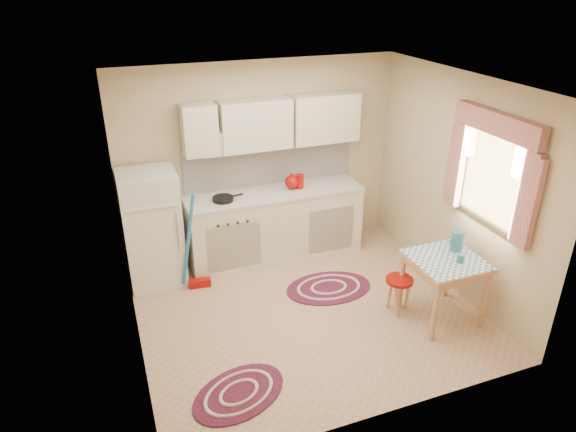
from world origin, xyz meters
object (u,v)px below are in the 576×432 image
object	(u,v)px
fridge	(152,228)
stool	(398,295)
table	(442,289)
base_cabinets	(275,226)

from	to	relation	value
fridge	stool	distance (m)	2.93
fridge	table	distance (m)	3.36
stool	fridge	bearing A→B (deg)	146.19
fridge	stool	xyz separation A→B (m)	(2.40, -1.61, -0.49)
base_cabinets	table	bearing A→B (deg)	-56.99
fridge	table	bearing A→B (deg)	-33.74
stool	table	bearing A→B (deg)	-33.34
base_cabinets	fridge	bearing A→B (deg)	-178.14
base_cabinets	table	xyz separation A→B (m)	(1.24, -1.91, -0.08)
table	base_cabinets	bearing A→B (deg)	123.01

